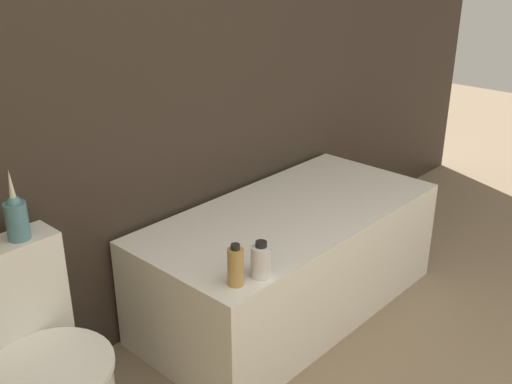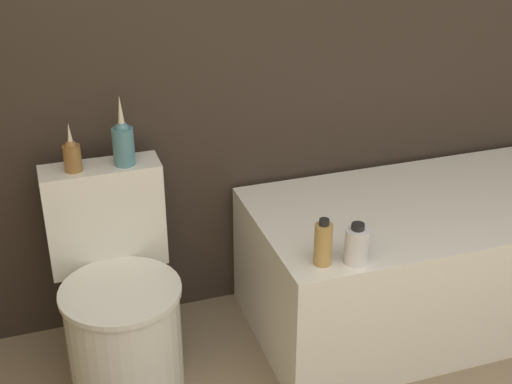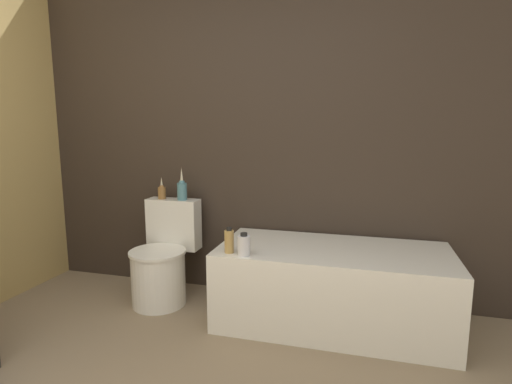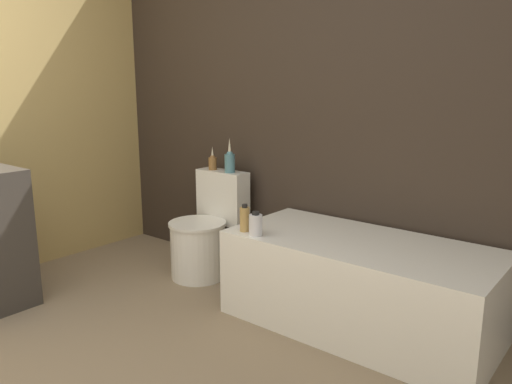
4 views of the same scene
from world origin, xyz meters
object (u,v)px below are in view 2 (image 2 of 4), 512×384
(toilet, at_px, (119,304))
(vase_gold, at_px, (72,155))
(shampoo_bottle_short, at_px, (357,245))
(vase_silver, at_px, (123,141))
(bathtub, at_px, (439,257))
(shampoo_bottle_tall, at_px, (323,243))

(toilet, relative_size, vase_gold, 4.29)
(toilet, bearing_deg, shampoo_bottle_short, -23.75)
(vase_silver, bearing_deg, vase_gold, 179.29)
(vase_gold, xyz_separation_m, vase_silver, (0.17, -0.00, 0.03))
(bathtub, bearing_deg, shampoo_bottle_tall, -157.46)
(bathtub, bearing_deg, shampoo_bottle_short, -151.08)
(vase_silver, height_order, shampoo_bottle_tall, vase_silver)
(shampoo_bottle_short, bearing_deg, bathtub, 28.92)
(vase_gold, relative_size, shampoo_bottle_short, 1.21)
(toilet, distance_m, vase_silver, 0.57)
(bathtub, relative_size, shampoo_bottle_tall, 9.13)
(bathtub, xyz_separation_m, vase_gold, (-1.35, 0.22, 0.54))
(vase_gold, distance_m, shampoo_bottle_tall, 0.89)
(bathtub, bearing_deg, vase_silver, 169.48)
(vase_gold, relative_size, shampoo_bottle_tall, 1.06)
(vase_silver, bearing_deg, shampoo_bottle_short, -37.89)
(shampoo_bottle_short, bearing_deg, vase_silver, 142.11)
(vase_gold, distance_m, shampoo_bottle_short, 1.00)
(bathtub, distance_m, vase_silver, 1.33)
(bathtub, bearing_deg, toilet, 178.37)
(toilet, distance_m, vase_gold, 0.55)
(vase_gold, bearing_deg, shampoo_bottle_tall, -33.76)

